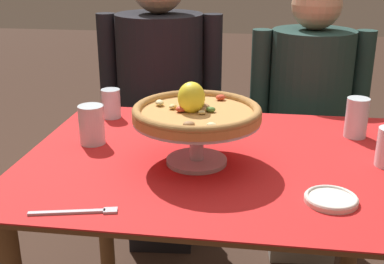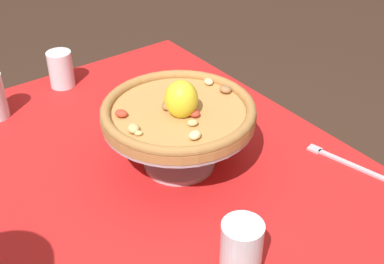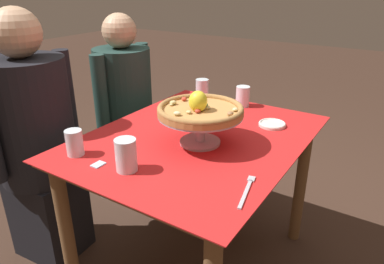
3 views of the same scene
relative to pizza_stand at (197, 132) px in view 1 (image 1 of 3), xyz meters
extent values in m
cylinder|color=brown|center=(-0.43, 0.41, -0.47)|extent=(0.06, 0.06, 0.70)
cylinder|color=brown|center=(0.54, 0.41, -0.47)|extent=(0.06, 0.06, 0.70)
cube|color=brown|center=(0.05, 0.05, -0.11)|extent=(1.08, 0.84, 0.02)
cube|color=red|center=(0.05, 0.05, -0.09)|extent=(1.12, 0.88, 0.00)
cylinder|color=#B7B7C1|center=(0.00, 0.00, -0.09)|extent=(0.17, 0.17, 0.01)
cylinder|color=#B7B7C1|center=(0.00, 0.00, -0.02)|extent=(0.04, 0.04, 0.11)
cylinder|color=#B7B7C1|center=(0.00, 0.00, 0.04)|extent=(0.35, 0.35, 0.01)
cylinder|color=#BC8447|center=(0.00, 0.00, 0.05)|extent=(0.36, 0.36, 0.02)
torus|color=#A6743E|center=(0.00, 0.00, 0.06)|extent=(0.36, 0.36, 0.02)
ellipsoid|color=#C63D28|center=(-0.04, -0.01, 0.07)|extent=(0.03, 0.03, 0.02)
ellipsoid|color=beige|center=(-0.11, 0.04, 0.07)|extent=(0.03, 0.04, 0.02)
ellipsoid|color=tan|center=(-0.07, 0.01, 0.07)|extent=(0.03, 0.03, 0.01)
ellipsoid|color=#4C7533|center=(0.00, 0.00, 0.07)|extent=(0.03, 0.03, 0.01)
ellipsoid|color=#996B42|center=(0.02, 0.00, 0.07)|extent=(0.03, 0.03, 0.01)
ellipsoid|color=tan|center=(0.02, -0.03, 0.07)|extent=(0.03, 0.02, 0.01)
ellipsoid|color=beige|center=(0.00, 0.00, 0.07)|extent=(0.03, 0.03, 0.01)
ellipsoid|color=#C63D28|center=(0.05, 0.12, 0.07)|extent=(0.04, 0.03, 0.02)
ellipsoid|color=tan|center=(-0.01, 0.13, 0.07)|extent=(0.04, 0.04, 0.02)
ellipsoid|color=tan|center=(-0.03, 0.12, 0.07)|extent=(0.02, 0.02, 0.01)
ellipsoid|color=#996B42|center=(0.00, -0.14, 0.07)|extent=(0.04, 0.03, 0.02)
ellipsoid|color=beige|center=(0.06, -0.13, 0.07)|extent=(0.03, 0.02, 0.01)
ellipsoid|color=#4C7533|center=(0.04, 0.00, 0.07)|extent=(0.03, 0.02, 0.01)
ellipsoid|color=#996B42|center=(0.02, 0.02, 0.07)|extent=(0.04, 0.04, 0.02)
ellipsoid|color=yellow|center=(-0.02, 0.00, 0.10)|extent=(0.10, 0.10, 0.09)
cylinder|color=silver|center=(0.48, 0.28, -0.03)|extent=(0.07, 0.07, 0.13)
cylinder|color=silver|center=(0.48, 0.28, -0.06)|extent=(0.06, 0.06, 0.06)
cylinder|color=silver|center=(-0.36, 0.36, -0.04)|extent=(0.07, 0.07, 0.10)
cylinder|color=silver|center=(-0.36, 0.36, -0.07)|extent=(0.06, 0.06, 0.04)
cylinder|color=silver|center=(-0.34, 0.10, -0.03)|extent=(0.08, 0.08, 0.12)
cylinder|color=silver|center=(-0.34, 0.10, -0.05)|extent=(0.07, 0.07, 0.08)
cylinder|color=silver|center=(0.35, -0.19, -0.09)|extent=(0.13, 0.13, 0.01)
torus|color=silver|center=(0.35, -0.19, -0.08)|extent=(0.13, 0.13, 0.01)
cube|color=#B7B7C1|center=(-0.26, -0.33, -0.09)|extent=(0.17, 0.05, 0.01)
cube|color=#B7B7C1|center=(-0.16, -0.31, -0.09)|extent=(0.04, 0.03, 0.01)
cube|color=silver|center=(-0.37, 0.22, -0.09)|extent=(0.05, 0.04, 0.00)
cube|color=black|center=(-0.26, 0.77, -0.59)|extent=(0.31, 0.34, 0.46)
cylinder|color=black|center=(-0.26, 0.77, -0.07)|extent=(0.40, 0.40, 0.59)
cylinder|color=black|center=(-0.49, 0.75, -0.02)|extent=(0.08, 0.08, 0.50)
cylinder|color=black|center=(-0.04, 0.79, -0.02)|extent=(0.08, 0.08, 0.50)
cube|color=gray|center=(0.37, 0.78, -0.60)|extent=(0.31, 0.34, 0.46)
cylinder|color=#1E3833|center=(0.37, 0.78, -0.10)|extent=(0.37, 0.37, 0.54)
sphere|color=tan|center=(0.37, 0.78, 0.27)|extent=(0.20, 0.20, 0.20)
cylinder|color=#1E3833|center=(0.16, 0.76, -0.06)|extent=(0.08, 0.08, 0.46)
cylinder|color=#1E3833|center=(0.58, 0.80, -0.06)|extent=(0.08, 0.08, 0.46)
camera|label=1|loc=(0.17, -1.28, 0.47)|focal=46.25mm
camera|label=2|loc=(-0.81, 0.57, 0.68)|focal=48.22mm
camera|label=3|loc=(-1.18, -0.72, 0.56)|focal=33.48mm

